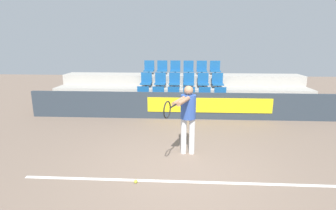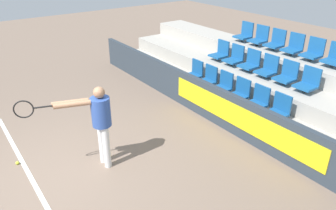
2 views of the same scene
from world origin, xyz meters
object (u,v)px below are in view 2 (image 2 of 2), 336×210
at_px(stadium_chair_17, 335,57).
at_px(stadium_chair_3, 240,92).
at_px(stadium_chair_9, 268,68).
at_px(stadium_chair_11, 308,82).
at_px(stadium_chair_10, 287,75).
at_px(stadium_chair_7, 235,57).
at_px(stadium_chair_8, 250,62).
at_px(stadium_chair_16, 313,51).
at_px(stadium_chair_4, 258,100).
at_px(stadium_chair_6, 220,52).
at_px(stadium_chair_5, 279,109).
at_px(stadium_chair_12, 245,34).
at_px(tennis_ball, 17,163).
at_px(stadium_chair_2, 223,85).
at_px(stadium_chair_13, 259,37).
at_px(stadium_chair_14, 276,42).
at_px(tennis_player, 98,118).
at_px(stadium_chair_1, 208,78).
at_px(stadium_chair_0, 194,72).
at_px(stadium_chair_15, 294,46).

bearing_deg(stadium_chair_17, stadium_chair_3, -120.53).
bearing_deg(stadium_chair_3, stadium_chair_9, 90.00).
xyz_separation_m(stadium_chair_9, stadium_chair_11, (1.11, 0.00, 0.00)).
height_order(stadium_chair_3, stadium_chair_10, stadium_chair_10).
relative_size(stadium_chair_7, stadium_chair_10, 1.00).
relative_size(stadium_chair_8, stadium_chair_16, 1.00).
height_order(stadium_chair_4, stadium_chair_6, stadium_chair_6).
height_order(stadium_chair_5, stadium_chair_12, stadium_chair_12).
bearing_deg(stadium_chair_16, tennis_ball, -103.48).
bearing_deg(stadium_chair_3, stadium_chair_6, 150.52).
bearing_deg(stadium_chair_16, stadium_chair_9, -120.53).
height_order(stadium_chair_2, stadium_chair_4, same).
bearing_deg(stadium_chair_13, stadium_chair_7, -90.00).
height_order(stadium_chair_13, stadium_chair_14, same).
bearing_deg(stadium_chair_7, stadium_chair_16, 29.48).
height_order(stadium_chair_3, tennis_player, tennis_player).
bearing_deg(stadium_chair_1, stadium_chair_2, 0.00).
relative_size(stadium_chair_4, stadium_chair_10, 1.00).
xyz_separation_m(stadium_chair_1, stadium_chair_10, (1.67, 0.94, 0.40)).
xyz_separation_m(tennis_player, tennis_ball, (-0.95, -1.32, -0.97)).
height_order(stadium_chair_0, stadium_chair_17, stadium_chair_17).
xyz_separation_m(stadium_chair_8, stadium_chair_14, (0.00, 0.94, 0.40)).
bearing_deg(stadium_chair_16, stadium_chair_15, 180.00).
relative_size(stadium_chair_6, stadium_chair_8, 1.00).
relative_size(stadium_chair_12, stadium_chair_14, 1.00).
bearing_deg(tennis_ball, stadium_chair_4, 71.62).
bearing_deg(stadium_chair_5, stadium_chair_9, 139.71).
bearing_deg(stadium_chair_17, stadium_chair_4, -106.43).
height_order(stadium_chair_0, tennis_player, tennis_player).
bearing_deg(stadium_chair_4, stadium_chair_1, 180.00).
bearing_deg(stadium_chair_2, stadium_chair_13, 106.43).
relative_size(stadium_chair_8, stadium_chair_13, 1.00).
distance_m(stadium_chair_5, stadium_chair_12, 3.46).
height_order(stadium_chair_0, stadium_chair_9, stadium_chair_9).
height_order(stadium_chair_11, tennis_player, tennis_player).
xyz_separation_m(stadium_chair_0, stadium_chair_13, (0.56, 1.89, 0.80)).
distance_m(stadium_chair_5, stadium_chair_16, 2.13).
bearing_deg(stadium_chair_3, stadium_chair_17, 59.47).
relative_size(stadium_chair_3, stadium_chair_7, 1.00).
bearing_deg(stadium_chair_3, stadium_chair_12, 131.50).
bearing_deg(stadium_chair_14, stadium_chair_9, -59.47).
bearing_deg(stadium_chair_8, stadium_chair_4, -40.29).
xyz_separation_m(stadium_chair_0, stadium_chair_11, (2.78, 0.94, 0.40)).
distance_m(stadium_chair_6, tennis_ball, 5.95).
xyz_separation_m(stadium_chair_0, stadium_chair_4, (2.23, 0.00, 0.00)).
relative_size(stadium_chair_16, tennis_ball, 8.39).
bearing_deg(stadium_chair_0, stadium_chair_7, 59.47).
distance_m(stadium_chair_13, stadium_chair_16, 1.67).
relative_size(stadium_chair_6, stadium_chair_9, 1.00).
height_order(stadium_chair_3, stadium_chair_11, stadium_chair_11).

